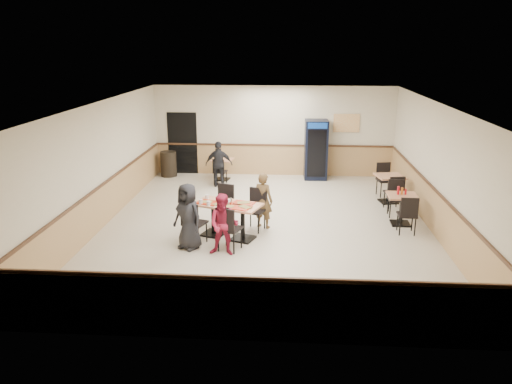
# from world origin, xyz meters

# --- Properties ---
(ground) EXTENTS (10.00, 10.00, 0.00)m
(ground) POSITION_xyz_m (0.00, 0.00, 0.00)
(ground) COLOR beige
(ground) RESTS_ON ground
(room_shell) EXTENTS (10.00, 10.00, 10.00)m
(room_shell) POSITION_xyz_m (1.78, 2.55, 0.58)
(room_shell) COLOR silver
(room_shell) RESTS_ON ground
(main_table) EXTENTS (1.69, 1.23, 0.81)m
(main_table) POSITION_xyz_m (-0.84, -0.82, 0.54)
(main_table) COLOR black
(main_table) RESTS_ON ground
(main_chairs) EXTENTS (1.87, 2.13, 1.03)m
(main_chairs) POSITION_xyz_m (-0.89, -0.80, 0.52)
(main_chairs) COLOR black
(main_chairs) RESTS_ON ground
(diner_woman_left) EXTENTS (0.86, 0.78, 1.47)m
(diner_woman_left) POSITION_xyz_m (-1.62, -1.52, 0.73)
(diner_woman_left) COLOR black
(diner_woman_left) RESTS_ON ground
(diner_woman_right) EXTENTS (0.70, 0.57, 1.34)m
(diner_woman_right) POSITION_xyz_m (-0.80, -1.82, 0.67)
(diner_woman_right) COLOR maroon
(diner_woman_right) RESTS_ON ground
(diner_man_opposite) EXTENTS (0.59, 0.51, 1.37)m
(diner_man_opposite) POSITION_xyz_m (-0.07, -0.12, 0.69)
(diner_man_opposite) COLOR brown
(diner_man_opposite) RESTS_ON ground
(lone_diner) EXTENTS (0.85, 0.39, 1.43)m
(lone_diner) POSITION_xyz_m (-1.63, 3.41, 0.71)
(lone_diner) COLOR black
(lone_diner) RESTS_ON ground
(tabletop_clutter) EXTENTS (1.39, 0.88, 0.12)m
(tabletop_clutter) POSITION_xyz_m (-0.87, -0.88, 0.84)
(tabletop_clutter) COLOR #A9220B
(tabletop_clutter) RESTS_ON main_table
(side_table_near) EXTENTS (0.73, 0.73, 0.76)m
(side_table_near) POSITION_xyz_m (3.33, 0.32, 0.51)
(side_table_near) COLOR black
(side_table_near) RESTS_ON ground
(side_table_near_chair_south) EXTENTS (0.46, 0.46, 0.96)m
(side_table_near_chair_south) POSITION_xyz_m (3.33, -0.29, 0.48)
(side_table_near_chair_south) COLOR black
(side_table_near_chair_south) RESTS_ON ground
(side_table_near_chair_north) EXTENTS (0.46, 0.46, 0.96)m
(side_table_near_chair_north) POSITION_xyz_m (3.33, 0.93, 0.48)
(side_table_near_chair_north) COLOR black
(side_table_near_chair_north) RESTS_ON ground
(side_table_far) EXTENTS (0.85, 0.85, 0.78)m
(side_table_far) POSITION_xyz_m (3.36, 2.12, 0.52)
(side_table_far) COLOR black
(side_table_far) RESTS_ON ground
(side_table_far_chair_south) EXTENTS (0.54, 0.54, 0.99)m
(side_table_far_chair_south) POSITION_xyz_m (3.36, 1.49, 0.49)
(side_table_far_chair_south) COLOR black
(side_table_far_chair_south) RESTS_ON ground
(side_table_far_chair_north) EXTENTS (0.54, 0.54, 0.99)m
(side_table_far_chair_north) POSITION_xyz_m (3.36, 2.74, 0.49)
(side_table_far_chair_north) COLOR black
(side_table_far_chair_north) RESTS_ON ground
(condiment_caddy) EXTENTS (0.23, 0.06, 0.20)m
(condiment_caddy) POSITION_xyz_m (3.30, 0.37, 0.85)
(condiment_caddy) COLOR red
(condiment_caddy) RESTS_ON side_table_near
(back_table) EXTENTS (0.74, 0.74, 0.70)m
(back_table) POSITION_xyz_m (-1.63, 4.20, 0.46)
(back_table) COLOR black
(back_table) RESTS_ON ground
(back_table_chair_lone) EXTENTS (0.47, 0.47, 0.88)m
(back_table_chair_lone) POSITION_xyz_m (-1.63, 3.64, 0.44)
(back_table_chair_lone) COLOR black
(back_table_chair_lone) RESTS_ON ground
(pepsi_cooler) EXTENTS (0.76, 0.77, 1.94)m
(pepsi_cooler) POSITION_xyz_m (1.41, 4.59, 0.97)
(pepsi_cooler) COLOR black
(pepsi_cooler) RESTS_ON ground
(trash_bin) EXTENTS (0.54, 0.54, 0.84)m
(trash_bin) POSITION_xyz_m (-3.51, 4.55, 0.42)
(trash_bin) COLOR black
(trash_bin) RESTS_ON ground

